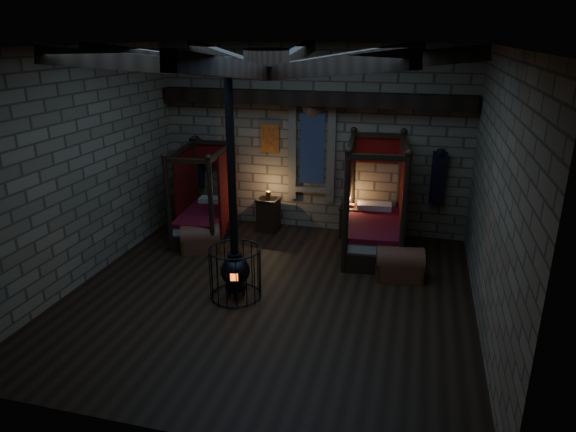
% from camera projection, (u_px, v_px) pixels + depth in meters
% --- Properties ---
extents(room, '(7.02, 7.02, 4.29)m').
position_uv_depth(room, '(269.00, 77.00, 7.95)').
color(room, black).
rests_on(room, ground).
extents(bed_left, '(1.21, 2.03, 2.03)m').
position_uv_depth(bed_left, '(206.00, 214.00, 11.65)').
color(bed_left, black).
rests_on(bed_left, ground).
extents(bed_right, '(1.38, 2.34, 2.35)m').
position_uv_depth(bed_right, '(373.00, 225.00, 10.80)').
color(bed_right, black).
rests_on(bed_right, ground).
extents(trunk_left, '(0.94, 0.79, 0.59)m').
position_uv_depth(trunk_left, '(201.00, 239.00, 10.87)').
color(trunk_left, brown).
rests_on(trunk_left, ground).
extents(trunk_right, '(0.93, 0.67, 0.64)m').
position_uv_depth(trunk_right, '(399.00, 264.00, 9.65)').
color(trunk_right, brown).
rests_on(trunk_right, ground).
extents(nightstand_left, '(0.54, 0.52, 0.96)m').
position_uv_depth(nightstand_left, '(269.00, 214.00, 11.95)').
color(nightstand_left, black).
rests_on(nightstand_left, ground).
extents(nightstand_right, '(0.46, 0.44, 0.79)m').
position_uv_depth(nightstand_right, '(350.00, 222.00, 11.59)').
color(nightstand_right, black).
rests_on(nightstand_right, ground).
extents(stove, '(0.90, 0.90, 4.05)m').
position_uv_depth(stove, '(235.00, 267.00, 8.86)').
color(stove, black).
rests_on(stove, ground).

